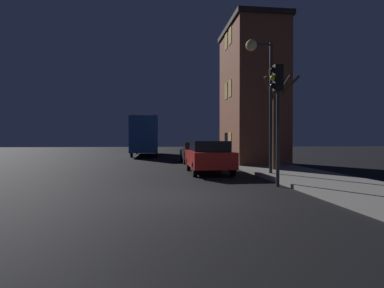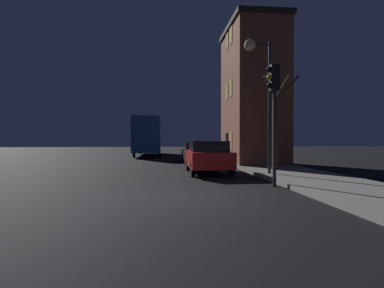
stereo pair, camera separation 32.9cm
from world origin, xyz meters
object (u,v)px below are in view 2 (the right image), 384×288
(car_mid_lane, at_px, (196,152))
(bus, at_px, (148,134))
(streetlamp, at_px, (259,74))
(car_near_lane, at_px, (208,156))
(traffic_light, at_px, (274,99))
(bare_tree, at_px, (276,121))

(car_mid_lane, bearing_deg, bus, 110.47)
(streetlamp, distance_m, bus, 19.58)
(car_near_lane, height_order, car_mid_lane, car_near_lane)
(streetlamp, relative_size, traffic_light, 1.39)
(bare_tree, height_order, bus, bare_tree)
(bus, bearing_deg, car_mid_lane, -69.53)
(car_mid_lane, bearing_deg, streetlamp, -77.45)
(bare_tree, distance_m, car_near_lane, 3.77)
(car_near_lane, bearing_deg, streetlamp, -37.49)
(car_near_lane, relative_size, car_mid_lane, 1.05)
(car_near_lane, bearing_deg, car_mid_lane, 88.30)
(car_mid_lane, bearing_deg, bare_tree, -65.09)
(traffic_light, bearing_deg, streetlamp, 81.75)
(streetlamp, distance_m, bare_tree, 2.76)
(traffic_light, xyz_separation_m, car_near_lane, (-1.64, 4.35, -2.19))
(streetlamp, bearing_deg, car_near_lane, 142.51)
(bus, height_order, car_near_lane, bus)
(streetlamp, height_order, traffic_light, streetlamp)
(streetlamp, relative_size, car_near_lane, 1.43)
(streetlamp, relative_size, bare_tree, 1.23)
(bare_tree, relative_size, car_near_lane, 1.16)
(bare_tree, height_order, car_near_lane, bare_tree)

